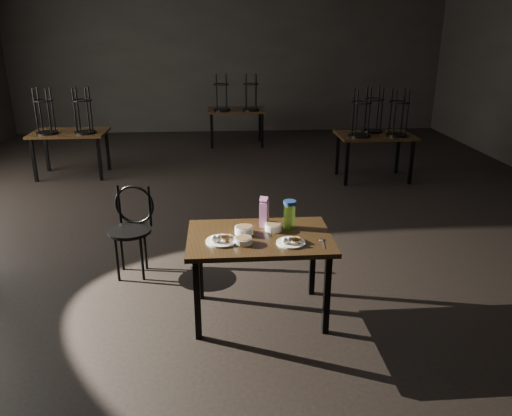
{
  "coord_description": "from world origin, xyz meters",
  "views": [
    {
      "loc": [
        -0.25,
        -5.98,
        2.39
      ],
      "look_at": [
        0.06,
        -1.78,
        0.85
      ],
      "focal_mm": 35.0,
      "sensor_mm": 36.0,
      "label": 1
    }
  ],
  "objects": [
    {
      "name": "bg_table_left",
      "position": [
        -2.72,
        2.34,
        0.75
      ],
      "size": [
        1.2,
        0.8,
        1.48
      ],
      "color": "black",
      "rests_on": "ground"
    },
    {
      "name": "main_table",
      "position": [
        0.06,
        -2.18,
        0.67
      ],
      "size": [
        1.2,
        0.8,
        0.75
      ],
      "color": "black",
      "rests_on": "ground"
    },
    {
      "name": "plate_left",
      "position": [
        -0.26,
        -2.28,
        0.77
      ],
      "size": [
        0.26,
        0.26,
        0.08
      ],
      "color": "white",
      "rests_on": "main_table"
    },
    {
      "name": "bg_table_far",
      "position": [
        0.12,
        4.48,
        0.75
      ],
      "size": [
        1.2,
        0.8,
        1.48
      ],
      "color": "black",
      "rests_on": "ground"
    },
    {
      "name": "spoon",
      "position": [
        0.55,
        -2.32,
        0.75
      ],
      "size": [
        0.04,
        0.19,
        0.01
      ],
      "color": "silver",
      "rests_on": "main_table"
    },
    {
      "name": "bowl_near",
      "position": [
        -0.07,
        -2.12,
        0.78
      ],
      "size": [
        0.16,
        0.16,
        0.06
      ],
      "color": "white",
      "rests_on": "main_table"
    },
    {
      "name": "water_bottle",
      "position": [
        0.33,
        -2.02,
        0.88
      ],
      "size": [
        0.12,
        0.12,
        0.25
      ],
      "color": "#82C63A",
      "rests_on": "main_table"
    },
    {
      "name": "bg_table_right",
      "position": [
        2.25,
        1.79,
        0.78
      ],
      "size": [
        1.2,
        0.8,
        1.48
      ],
      "color": "black",
      "rests_on": "ground"
    },
    {
      "name": "juice_carton",
      "position": [
        0.11,
        -1.98,
        0.88
      ],
      "size": [
        0.09,
        0.09,
        0.28
      ],
      "color": "#8F1A74",
      "rests_on": "main_table"
    },
    {
      "name": "room",
      "position": [
        -0.06,
        0.01,
        2.33
      ],
      "size": [
        12.0,
        12.04,
        3.22
      ],
      "color": "black",
      "rests_on": "ground"
    },
    {
      "name": "bentwood_chair",
      "position": [
        -1.15,
        -1.27,
        0.53
      ],
      "size": [
        0.45,
        0.45,
        0.9
      ],
      "rotation": [
        0.0,
        0.0,
        -0.21
      ],
      "color": "black",
      "rests_on": "ground"
    },
    {
      "name": "bowl_big",
      "position": [
        -0.09,
        -2.32,
        0.78
      ],
      "size": [
        0.14,
        0.14,
        0.05
      ],
      "color": "white",
      "rests_on": "main_table"
    },
    {
      "name": "bowl_far",
      "position": [
        0.19,
        -2.07,
        0.78
      ],
      "size": [
        0.14,
        0.14,
        0.06
      ],
      "color": "white",
      "rests_on": "main_table"
    },
    {
      "name": "plate_right",
      "position": [
        0.3,
        -2.35,
        0.77
      ],
      "size": [
        0.23,
        0.23,
        0.08
      ],
      "color": "white",
      "rests_on": "main_table"
    }
  ]
}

